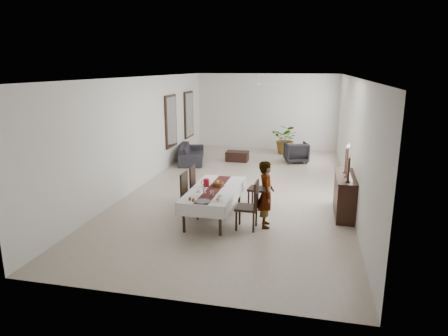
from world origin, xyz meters
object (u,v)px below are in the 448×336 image
at_px(woman, 266,194).
at_px(red_pitcher, 206,183).
at_px(sofa, 192,153).
at_px(dining_table_top, 214,190).
at_px(sideboard_body, 344,196).

bearing_deg(woman, red_pitcher, 62.41).
relative_size(woman, sofa, 0.69).
bearing_deg(sofa, dining_table_top, -171.67).
bearing_deg(red_pitcher, sideboard_body, 12.26).
bearing_deg(sofa, woman, -162.71).
height_order(dining_table_top, sofa, dining_table_top).
relative_size(dining_table_top, sofa, 1.00).
bearing_deg(red_pitcher, woman, -17.32).
distance_m(red_pitcher, sofa, 5.63).
bearing_deg(red_pitcher, sofa, 110.77).
height_order(red_pitcher, woman, woman).
xyz_separation_m(dining_table_top, woman, (1.26, -0.32, 0.09)).
bearing_deg(woman, sideboard_body, -66.64).
distance_m(red_pitcher, sideboard_body, 3.33).
height_order(dining_table_top, sideboard_body, sideboard_body).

